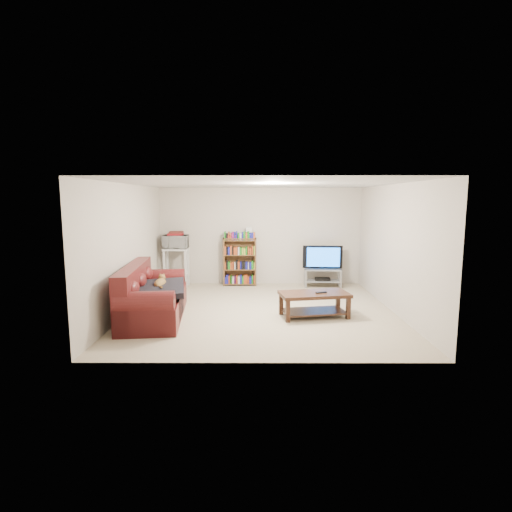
{
  "coord_description": "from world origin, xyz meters",
  "views": [
    {
      "loc": [
        -0.08,
        -7.45,
        2.1
      ],
      "look_at": [
        -0.1,
        0.4,
        1.0
      ],
      "focal_mm": 28.0,
      "sensor_mm": 36.0,
      "label": 1
    }
  ],
  "objects_px": {
    "sofa": "(150,300)",
    "bookshelf": "(240,261)",
    "coffee_table": "(314,300)",
    "tv_stand": "(323,274)"
  },
  "relations": [
    {
      "from": "sofa",
      "to": "coffee_table",
      "type": "relative_size",
      "value": 1.77
    },
    {
      "from": "coffee_table",
      "to": "bookshelf",
      "type": "bearing_deg",
      "value": 108.27
    },
    {
      "from": "sofa",
      "to": "bookshelf",
      "type": "distance_m",
      "value": 3.17
    },
    {
      "from": "coffee_table",
      "to": "tv_stand",
      "type": "distance_m",
      "value": 2.6
    },
    {
      "from": "sofa",
      "to": "bookshelf",
      "type": "height_order",
      "value": "bookshelf"
    },
    {
      "from": "sofa",
      "to": "bookshelf",
      "type": "bearing_deg",
      "value": 55.72
    },
    {
      "from": "tv_stand",
      "to": "bookshelf",
      "type": "bearing_deg",
      "value": 178.42
    },
    {
      "from": "coffee_table",
      "to": "bookshelf",
      "type": "relative_size",
      "value": 1.12
    },
    {
      "from": "sofa",
      "to": "coffee_table",
      "type": "bearing_deg",
      "value": -4.59
    },
    {
      "from": "coffee_table",
      "to": "bookshelf",
      "type": "xyz_separation_m",
      "value": [
        -1.46,
        2.71,
        0.3
      ]
    }
  ]
}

